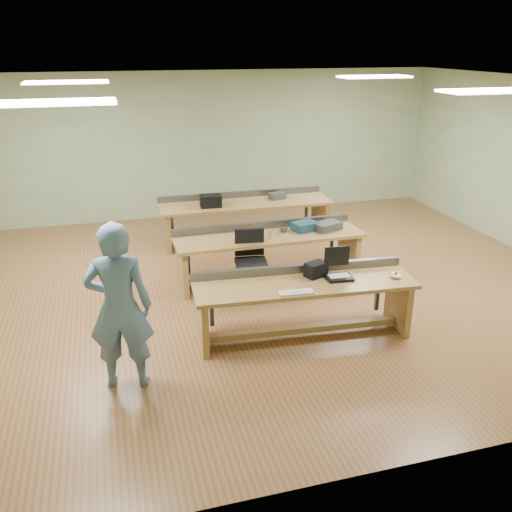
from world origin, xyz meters
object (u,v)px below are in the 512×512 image
object	(u,v)px
workbench_mid	(268,246)
mug	(283,229)
parts_bin_grey	(327,226)
laptop_base	(339,277)
parts_bin_teal	(305,226)
workbench_back	(245,211)
camera_bag	(316,269)
drinks_can	(271,234)
person	(119,307)
workbench_front	(304,296)
task_chair	(251,272)

from	to	relation	value
workbench_mid	mug	distance (m)	0.36
workbench_mid	parts_bin_grey	xyz separation A→B (m)	(0.96, -0.03, 0.25)
workbench_mid	laptop_base	distance (m)	1.90
laptop_base	parts_bin_teal	distance (m)	1.91
workbench_back	parts_bin_teal	distance (m)	1.91
camera_bag	parts_bin_teal	xyz separation A→B (m)	(0.50, 1.74, -0.03)
parts_bin_teal	parts_bin_grey	distance (m)	0.36
parts_bin_grey	drinks_can	xyz separation A→B (m)	(-0.98, -0.14, 0.00)
person	drinks_can	bearing A→B (deg)	-127.31
parts_bin_teal	drinks_can	xyz separation A→B (m)	(-0.63, -0.20, -0.00)
workbench_back	mug	xyz separation A→B (m)	(0.14, -1.82, 0.24)
workbench_front	workbench_back	distance (m)	3.70
camera_bag	workbench_back	bearing A→B (deg)	69.40
person	task_chair	size ratio (longest dim) A/B	1.95
mug	drinks_can	distance (m)	0.35
mug	drinks_can	size ratio (longest dim) A/B	1.04
task_chair	mug	bearing A→B (deg)	44.53
workbench_front	mug	bearing A→B (deg)	83.60
camera_bag	parts_bin_grey	bearing A→B (deg)	42.51
camera_bag	task_chair	world-z (taller)	task_chair
task_chair	drinks_can	xyz separation A→B (m)	(0.39, 0.28, 0.46)
laptop_base	drinks_can	world-z (taller)	drinks_can
camera_bag	parts_bin_grey	xyz separation A→B (m)	(0.85, 1.67, -0.03)
task_chair	parts_bin_teal	distance (m)	1.22
mug	workbench_front	bearing A→B (deg)	-100.47
laptop_base	parts_bin_grey	size ratio (longest dim) A/B	0.76
laptop_base	camera_bag	bearing A→B (deg)	154.09
workbench_back	person	size ratio (longest dim) A/B	1.69
camera_bag	task_chair	size ratio (longest dim) A/B	0.28
workbench_front	parts_bin_grey	size ratio (longest dim) A/B	6.55
laptop_base	camera_bag	world-z (taller)	camera_bag
workbench_back	drinks_can	world-z (taller)	drinks_can
workbench_mid	parts_bin_teal	size ratio (longest dim) A/B	7.92
task_chair	parts_bin_teal	xyz separation A→B (m)	(1.01, 0.49, 0.46)
workbench_front	parts_bin_teal	distance (m)	2.01
laptop_base	camera_bag	xyz separation A→B (m)	(-0.25, 0.15, 0.07)
parts_bin_grey	workbench_back	bearing A→B (deg)	114.05
person	camera_bag	xyz separation A→B (m)	(2.44, 0.61, -0.10)
laptop_base	workbench_mid	bearing A→B (deg)	106.20
workbench_front	drinks_can	world-z (taller)	drinks_can
workbench_back	person	world-z (taller)	person
camera_bag	mug	bearing A→B (deg)	64.68
workbench_front	mug	world-z (taller)	workbench_front
workbench_mid	drinks_can	distance (m)	0.30
mug	drinks_can	world-z (taller)	drinks_can
task_chair	parts_bin_grey	bearing A→B (deg)	24.65
camera_bag	parts_bin_grey	distance (m)	1.88
laptop_base	workbench_front	bearing A→B (deg)	-178.95
workbench_back	camera_bag	size ratio (longest dim) A/B	11.73
parts_bin_grey	camera_bag	bearing A→B (deg)	-116.93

